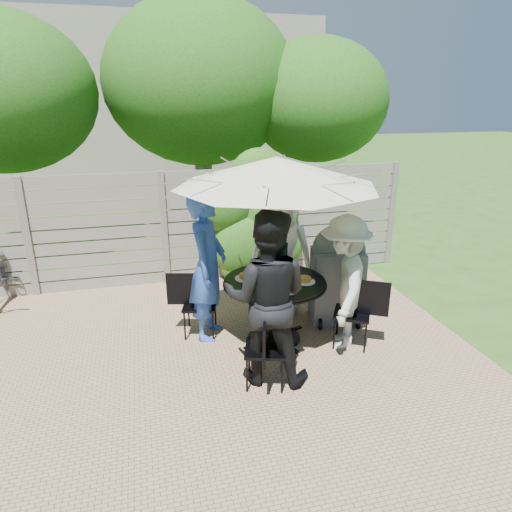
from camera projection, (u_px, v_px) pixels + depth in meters
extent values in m
plane|color=#2C4B17|center=(187.00, 390.00, 4.81)|extent=(60.00, 60.00, 0.00)
cube|color=#977A57|center=(182.00, 363.00, 5.26)|extent=(7.00, 6.00, 0.02)
cube|color=gray|center=(164.00, 229.00, 7.25)|extent=(8.00, 0.10, 1.85)
ellipsoid|color=#235313|center=(252.00, 227.00, 7.44)|extent=(1.20, 0.70, 1.80)
cube|color=#9F9084|center=(145.00, 109.00, 14.95)|extent=(10.00, 6.00, 5.00)
ellipsoid|color=#1C5012|center=(1.00, 93.00, 7.82)|extent=(3.20, 3.20, 2.72)
ellipsoid|color=#1C5012|center=(200.00, 82.00, 9.01)|extent=(3.80, 3.80, 3.23)
ellipsoid|color=#1C5012|center=(317.00, 101.00, 8.99)|extent=(2.80, 2.80, 2.38)
cylinder|color=black|center=(275.00, 282.00, 5.54)|extent=(1.61, 1.61, 0.03)
cylinder|color=black|center=(274.00, 311.00, 5.67)|extent=(0.09, 0.09, 0.80)
cylinder|color=black|center=(274.00, 338.00, 5.80)|extent=(0.66, 0.66, 0.04)
cylinder|color=silver|center=(275.00, 259.00, 5.44)|extent=(0.04, 0.04, 2.18)
cone|color=beige|center=(276.00, 172.00, 5.09)|extent=(3.08, 3.08, 0.33)
cube|color=black|center=(281.00, 280.00, 6.55)|extent=(0.52, 0.52, 0.03)
cube|color=black|center=(281.00, 261.00, 6.67)|extent=(0.15, 0.40, 0.42)
imported|color=silver|center=(281.00, 252.00, 6.28)|extent=(1.02, 0.85, 1.79)
cube|color=black|center=(200.00, 305.00, 5.79)|extent=(0.50, 0.50, 0.03)
cube|color=black|center=(183.00, 289.00, 5.71)|extent=(0.40, 0.13, 0.42)
imported|color=blue|center=(208.00, 267.00, 5.60)|extent=(0.68, 0.81, 1.89)
cube|color=black|center=(265.00, 349.00, 4.77)|extent=(0.52, 0.52, 0.03)
cube|color=black|center=(265.00, 340.00, 4.50)|extent=(0.15, 0.41, 0.43)
imported|color=black|center=(267.00, 299.00, 4.71)|extent=(1.13, 1.01, 1.90)
cube|color=black|center=(352.00, 313.00, 5.54)|extent=(0.58, 0.58, 0.03)
cube|color=black|center=(371.00, 298.00, 5.41)|extent=(0.38, 0.23, 0.43)
imported|color=beige|center=(344.00, 283.00, 5.42)|extent=(0.97, 1.22, 1.65)
cylinder|color=white|center=(277.00, 269.00, 5.87)|extent=(0.26, 0.26, 0.01)
cylinder|color=#C08738|center=(277.00, 267.00, 5.86)|extent=(0.15, 0.15, 0.05)
cylinder|color=white|center=(245.00, 278.00, 5.58)|extent=(0.26, 0.26, 0.01)
cylinder|color=#C08738|center=(245.00, 276.00, 5.57)|extent=(0.15, 0.15, 0.05)
cylinder|color=white|center=(272.00, 292.00, 5.19)|extent=(0.26, 0.26, 0.01)
cylinder|color=#C08738|center=(272.00, 289.00, 5.18)|extent=(0.15, 0.15, 0.05)
cylinder|color=white|center=(304.00, 281.00, 5.48)|extent=(0.26, 0.26, 0.01)
cylinder|color=#C08738|center=(305.00, 279.00, 5.47)|extent=(0.15, 0.15, 0.05)
cylinder|color=white|center=(288.00, 291.00, 5.23)|extent=(0.24, 0.24, 0.01)
cylinder|color=#C08738|center=(288.00, 288.00, 5.22)|extent=(0.14, 0.14, 0.05)
cylinder|color=silver|center=(269.00, 267.00, 5.77)|extent=(0.07, 0.07, 0.14)
cylinder|color=silver|center=(252.00, 277.00, 5.44)|extent=(0.07, 0.07, 0.14)
cylinder|color=silver|center=(282.00, 284.00, 5.25)|extent=(0.07, 0.07, 0.14)
cylinder|color=silver|center=(297.00, 273.00, 5.57)|extent=(0.07, 0.07, 0.14)
cylinder|color=#59280C|center=(270.00, 273.00, 5.56)|extent=(0.09, 0.09, 0.16)
cylinder|color=#C6B293|center=(284.00, 270.00, 5.70)|extent=(0.08, 0.08, 0.12)
cube|color=#5D5E62|center=(336.00, 286.00, 6.13)|extent=(0.74, 0.62, 1.01)
cylinder|color=#5D5E62|center=(339.00, 251.00, 5.96)|extent=(0.69, 0.32, 0.67)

